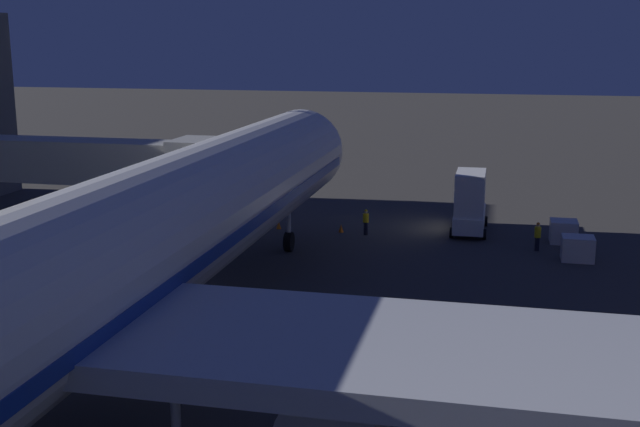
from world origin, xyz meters
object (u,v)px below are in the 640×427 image
Objects in this scene: jet_bridge at (63,161)px; ground_crew_near_nose_gear at (366,221)px; ops_van at (470,202)px; traffic_cone_nose_starboard at (279,225)px; traffic_cone_nose_port at (341,228)px; airliner_at_gate at (44,299)px; ground_crew_under_port_wing at (538,235)px; baggage_container_mid_row at (578,249)px; baggage_container_near_belt at (563,232)px.

ground_crew_near_nose_gear is at bearing -152.59° from jet_bridge.
ops_van is 10.12× the size of traffic_cone_nose_starboard.
ops_van is at bearing -167.84° from traffic_cone_nose_port.
airliner_at_gate is 34.11m from ground_crew_under_port_wing.
jet_bridge is 18.53m from traffic_cone_nose_port.
baggage_container_mid_row is at bearing -169.94° from jet_bridge.
baggage_container_near_belt is 14.56m from traffic_cone_nose_port.
airliner_at_gate is 32.84m from traffic_cone_nose_port.
baggage_container_near_belt is 12.81m from ground_crew_near_nose_gear.
traffic_cone_nose_port is at bearing 12.16° from ops_van.
ground_crew_under_port_wing is 3.30× the size of traffic_cone_nose_starboard.
airliner_at_gate is at bearing 93.89° from traffic_cone_nose_starboard.
ops_van is 10.12× the size of traffic_cone_nose_port.
airliner_at_gate reaches higher than ops_van.
ground_crew_under_port_wing is 3.30× the size of traffic_cone_nose_port.
airliner_at_gate is 37.12m from baggage_container_near_belt.
baggage_container_mid_row is at bearing -121.19° from airliner_at_gate.
baggage_container_mid_row is at bearing 142.29° from ground_crew_under_port_wing.
traffic_cone_nose_starboard is at bearing -139.56° from jet_bridge.
ground_crew_near_nose_gear is at bearing 176.40° from traffic_cone_nose_starboard.
airliner_at_gate is at bearing 58.81° from baggage_container_mid_row.
ground_crew_under_port_wing is at bearing 55.36° from baggage_container_near_belt.
ops_van is at bearing -40.58° from baggage_container_mid_row.
jet_bridge is 13.42× the size of ground_crew_under_port_wing.
jet_bridge is 13.88× the size of ground_crew_near_nose_gear.
traffic_cone_nose_port is (8.50, 1.83, -1.81)m from ops_van.
baggage_container_mid_row is 1.06× the size of ground_crew_near_nose_gear.
ground_crew_under_port_wing reaches higher than baggage_container_near_belt.
traffic_cone_nose_port is (-15.14, -9.15, -5.49)m from jet_bridge.
ops_van is 7.18m from ground_crew_near_nose_gear.
baggage_container_mid_row is (-6.57, 5.63, -1.36)m from ops_van.
ops_van is 13.15m from traffic_cone_nose_starboard.
traffic_cone_nose_port is at bearing -93.89° from airliner_at_gate.
airliner_at_gate is 35.97m from ops_van.
airliner_at_gate reaches higher than traffic_cone_nose_port.
baggage_container_near_belt is at bearing -176.30° from ground_crew_near_nose_gear.
ground_crew_under_port_wing is at bearing 171.40° from ground_crew_near_nose_gear.
jet_bridge is 13.07× the size of baggage_container_mid_row.
airliner_at_gate is 33.71m from baggage_container_mid_row.
traffic_cone_nose_starboard is (2.20, -32.32, -5.40)m from airliner_at_gate.
airliner_at_gate reaches higher than baggage_container_near_belt.
jet_bridge reaches higher than ground_crew_under_port_wing.
baggage_container_near_belt is 0.93× the size of baggage_container_mid_row.
traffic_cone_nose_starboard is (18.94, 0.44, -0.45)m from baggage_container_near_belt.
airliner_at_gate reaches higher than traffic_cone_nose_starboard.
traffic_cone_nose_port is 4.40m from traffic_cone_nose_starboard.
ground_crew_near_nose_gear is at bearing 3.70° from baggage_container_near_belt.
jet_bridge is at bearing 10.06° from baggage_container_mid_row.
baggage_container_near_belt is (-6.05, 1.39, -1.36)m from ops_van.
ops_van is 5.92m from ground_crew_under_port_wing.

